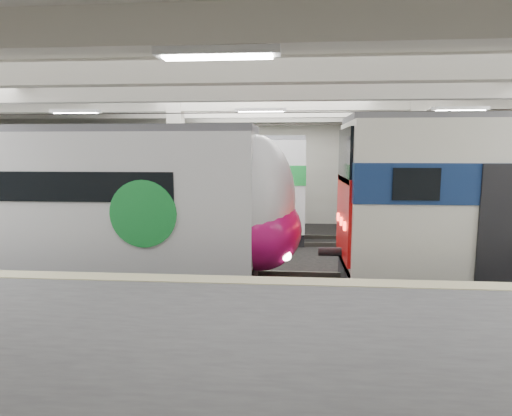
{
  "coord_description": "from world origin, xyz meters",
  "views": [
    {
      "loc": [
        0.94,
        -11.57,
        3.72
      ],
      "look_at": [
        -0.08,
        1.0,
        2.0
      ],
      "focal_mm": 30.0,
      "sensor_mm": 36.0,
      "label": 1
    }
  ],
  "objects": [
    {
      "name": "station_hall",
      "position": [
        0.0,
        -1.74,
        3.24
      ],
      "size": [
        36.0,
        24.0,
        5.75
      ],
      "color": "black",
      "rests_on": "ground"
    },
    {
      "name": "far_train",
      "position": [
        -5.15,
        5.5,
        2.2
      ],
      "size": [
        13.33,
        3.24,
        4.26
      ],
      "rotation": [
        0.0,
        0.0,
        0.04
      ],
      "color": "silver",
      "rests_on": "ground"
    },
    {
      "name": "modern_emu",
      "position": [
        -4.92,
        -0.0,
        2.15
      ],
      "size": [
        13.48,
        2.79,
        4.37
      ],
      "color": "silver",
      "rests_on": "ground"
    }
  ]
}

